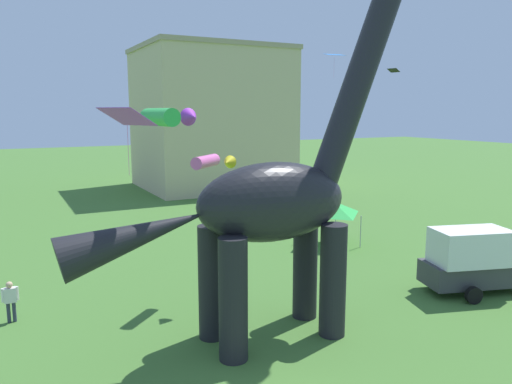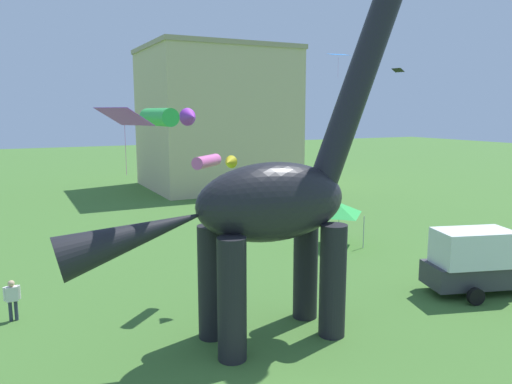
% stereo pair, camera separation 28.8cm
% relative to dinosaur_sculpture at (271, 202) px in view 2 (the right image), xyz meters
% --- Properties ---
extents(dinosaur_sculpture, '(14.29, 3.03, 14.94)m').
position_rel_dinosaur_sculpture_xyz_m(dinosaur_sculpture, '(0.00, 0.00, 0.00)').
color(dinosaur_sculpture, black).
rests_on(dinosaur_sculpture, ground_plane).
extents(parked_box_truck, '(5.97, 3.63, 3.20)m').
position_rel_dinosaur_sculpture_xyz_m(parked_box_truck, '(11.51, -0.37, -3.75)').
color(parked_box_truck, '#38383D').
rests_on(parked_box_truck, ground_plane).
extents(person_far_spectator, '(0.67, 0.29, 1.78)m').
position_rel_dinosaur_sculpture_xyz_m(person_far_spectator, '(-9.06, 6.18, -4.32)').
color(person_far_spectator, '#2D3347').
rests_on(person_far_spectator, ground_plane).
extents(festival_canopy_tent, '(3.15, 3.15, 3.00)m').
position_rel_dinosaur_sculpture_xyz_m(festival_canopy_tent, '(10.11, 9.90, -2.86)').
color(festival_canopy_tent, '#B2B2B7').
rests_on(festival_canopy_tent, ground_plane).
extents(kite_mid_center, '(1.49, 1.68, 1.86)m').
position_rel_dinosaur_sculpture_xyz_m(kite_mid_center, '(-5.84, -2.34, 3.23)').
color(kite_mid_center, purple).
extents(kite_apex, '(2.08, 2.09, 0.59)m').
position_rel_dinosaur_sculpture_xyz_m(kite_apex, '(-0.46, 4.88, 1.11)').
color(kite_apex, pink).
extents(kite_mid_left, '(1.90, 2.17, 0.62)m').
position_rel_dinosaur_sculpture_xyz_m(kite_mid_left, '(-3.93, 0.20, 3.20)').
color(kite_mid_left, green).
extents(kite_far_right, '(1.69, 1.38, 1.87)m').
position_rel_dinosaur_sculpture_xyz_m(kite_far_right, '(14.96, 16.66, 7.79)').
color(kite_far_right, '#287AE5').
extents(kite_near_high, '(0.77, 0.97, 0.28)m').
position_rel_dinosaur_sculpture_xyz_m(kite_near_high, '(18.87, 14.18, 6.56)').
color(kite_near_high, black).
extents(background_building_block, '(15.93, 14.16, 15.97)m').
position_rel_dinosaur_sculpture_xyz_m(background_building_block, '(13.05, 37.69, 2.59)').
color(background_building_block, '#CCB78E').
rests_on(background_building_block, ground_plane).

